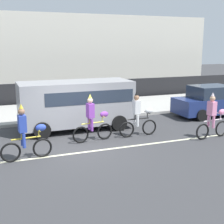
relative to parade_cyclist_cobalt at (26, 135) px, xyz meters
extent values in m
plane|color=#38383A|center=(1.91, 0.51, -0.84)|extent=(80.00, 80.00, 0.00)
cube|color=beige|center=(1.91, 0.01, -0.84)|extent=(36.00, 0.14, 0.01)
cube|color=#ADAAA3|center=(1.91, 7.01, -0.77)|extent=(60.00, 5.00, 0.15)
cube|color=black|center=(1.91, 9.91, -0.14)|extent=(40.00, 0.08, 1.40)
cube|color=beige|center=(3.78, 18.51, 2.26)|extent=(28.00, 8.00, 6.20)
torus|color=black|center=(0.51, 0.05, -0.51)|extent=(0.67, 0.13, 0.67)
torus|color=black|center=(-0.54, -0.05, -0.51)|extent=(0.67, 0.13, 0.67)
cylinder|color=gold|center=(-0.01, 0.00, -0.09)|extent=(0.97, 0.14, 0.05)
cylinder|color=gold|center=(-0.16, -0.02, 0.00)|extent=(0.04, 0.04, 0.18)
cylinder|color=gold|center=(0.40, 0.04, 0.02)|extent=(0.04, 0.04, 0.23)
cylinder|color=gold|center=(0.40, 0.04, 0.14)|extent=(0.08, 0.50, 0.03)
ellipsoid|color=#2D47B2|center=(0.49, 0.05, 0.21)|extent=(0.38, 0.23, 0.24)
cube|color=#2D47B2|center=(-0.11, -0.01, 0.42)|extent=(0.27, 0.34, 0.56)
sphere|color=#9E7051|center=(-0.11, -0.01, 0.82)|extent=(0.22, 0.22, 0.22)
cone|color=gold|center=(-0.11, -0.01, 1.00)|extent=(0.14, 0.14, 0.16)
cylinder|color=#2D47B2|center=(-0.10, -0.15, -0.13)|extent=(0.11, 0.11, 0.48)
cylinder|color=#2D47B2|center=(-0.13, 0.13, -0.13)|extent=(0.11, 0.11, 0.48)
torus|color=black|center=(3.19, 1.21, -0.51)|extent=(0.67, 0.14, 0.67)
torus|color=black|center=(2.15, 1.09, -0.51)|extent=(0.67, 0.14, 0.67)
cylinder|color=#E5D84C|center=(2.67, 1.15, -0.09)|extent=(0.97, 0.16, 0.05)
cylinder|color=#E5D84C|center=(2.52, 1.14, 0.00)|extent=(0.04, 0.04, 0.18)
cylinder|color=#E5D84C|center=(3.09, 1.20, 0.02)|extent=(0.04, 0.04, 0.23)
cylinder|color=#E5D84C|center=(3.09, 1.20, 0.14)|extent=(0.09, 0.50, 0.03)
ellipsoid|color=purple|center=(3.17, 1.21, 0.21)|extent=(0.38, 0.24, 0.24)
cube|color=purple|center=(2.57, 1.14, 0.42)|extent=(0.27, 0.34, 0.56)
sphere|color=beige|center=(2.57, 1.14, 0.82)|extent=(0.22, 0.22, 0.22)
cone|color=#E5D84C|center=(2.57, 1.14, 1.00)|extent=(0.14, 0.14, 0.16)
cylinder|color=purple|center=(2.58, 1.00, -0.13)|extent=(0.11, 0.11, 0.48)
cylinder|color=purple|center=(2.55, 1.28, -0.13)|extent=(0.11, 0.11, 0.48)
torus|color=black|center=(5.18, 1.14, -0.51)|extent=(0.67, 0.07, 0.67)
torus|color=black|center=(4.13, 1.14, -0.51)|extent=(0.67, 0.07, 0.67)
cylinder|color=black|center=(4.66, 1.14, -0.09)|extent=(0.97, 0.06, 0.05)
cylinder|color=black|center=(4.51, 1.14, 0.00)|extent=(0.04, 0.04, 0.18)
cylinder|color=black|center=(5.08, 1.14, 0.02)|extent=(0.04, 0.04, 0.23)
cylinder|color=black|center=(5.08, 1.14, 0.14)|extent=(0.04, 0.50, 0.03)
ellipsoid|color=white|center=(5.16, 1.14, 0.21)|extent=(0.36, 0.20, 0.24)
cube|color=white|center=(4.56, 1.14, 0.42)|extent=(0.24, 0.32, 0.56)
sphere|color=#9E7051|center=(4.56, 1.14, 0.82)|extent=(0.22, 0.22, 0.22)
cone|color=black|center=(4.56, 1.14, 1.00)|extent=(0.14, 0.14, 0.16)
cylinder|color=white|center=(4.56, 1.00, -0.13)|extent=(0.11, 0.11, 0.48)
cylinder|color=white|center=(4.56, 1.28, -0.13)|extent=(0.11, 0.11, 0.48)
torus|color=black|center=(7.91, -0.14, -0.51)|extent=(0.67, 0.14, 0.67)
torus|color=black|center=(6.87, -0.26, -0.51)|extent=(0.67, 0.14, 0.67)
cylinder|color=silver|center=(7.39, -0.20, -0.09)|extent=(0.97, 0.15, 0.05)
cylinder|color=silver|center=(7.24, -0.22, 0.00)|extent=(0.04, 0.04, 0.18)
cylinder|color=silver|center=(7.81, -0.16, 0.02)|extent=(0.04, 0.04, 0.23)
cylinder|color=silver|center=(7.81, -0.16, 0.14)|extent=(0.09, 0.50, 0.03)
ellipsoid|color=pink|center=(7.89, -0.15, 0.21)|extent=(0.38, 0.24, 0.24)
cube|color=pink|center=(7.29, -0.21, 0.42)|extent=(0.27, 0.34, 0.56)
sphere|color=tan|center=(7.29, -0.21, 0.82)|extent=(0.22, 0.22, 0.22)
cone|color=silver|center=(7.29, -0.21, 1.00)|extent=(0.14, 0.14, 0.16)
cylinder|color=pink|center=(7.30, -0.35, -0.13)|extent=(0.11, 0.11, 0.48)
cylinder|color=pink|center=(7.27, -0.07, -0.13)|extent=(0.11, 0.11, 0.48)
cube|color=#99999E|center=(2.53, 3.21, 0.39)|extent=(5.00, 2.00, 1.90)
cube|color=#283342|center=(2.93, 3.21, 0.74)|extent=(3.90, 2.02, 0.56)
cylinder|color=black|center=(4.23, 2.21, -0.49)|extent=(0.70, 0.22, 0.70)
cylinder|color=black|center=(4.23, 4.21, -0.49)|extent=(0.70, 0.22, 0.70)
cylinder|color=black|center=(0.83, 2.21, -0.49)|extent=(0.70, 0.22, 0.70)
cylinder|color=black|center=(0.83, 4.21, -0.49)|extent=(0.70, 0.22, 0.70)
cube|color=navy|center=(10.07, 3.23, -0.24)|extent=(4.10, 1.72, 0.80)
cube|color=#232D3D|center=(9.97, 3.23, 0.48)|extent=(2.10, 1.58, 0.64)
cylinder|color=black|center=(11.34, 4.09, -0.54)|extent=(0.60, 0.20, 0.60)
cylinder|color=black|center=(8.79, 2.37, -0.54)|extent=(0.60, 0.20, 0.60)
cylinder|color=black|center=(8.79, 4.09, -0.54)|extent=(0.60, 0.20, 0.60)
camera|label=1|loc=(-0.93, -10.25, 2.94)|focal=50.00mm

